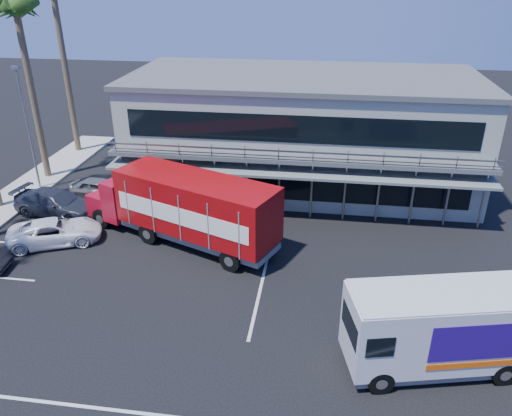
# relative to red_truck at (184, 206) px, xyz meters

# --- Properties ---
(ground) EXTENTS (120.00, 120.00, 0.00)m
(ground) POSITION_rel_red_truck_xyz_m (2.57, -5.53, -2.12)
(ground) COLOR black
(ground) RESTS_ON ground
(building) EXTENTS (22.40, 12.00, 7.30)m
(building) POSITION_rel_red_truck_xyz_m (5.57, 9.41, 1.54)
(building) COLOR #A2A89A
(building) RESTS_ON ground
(palm_e) EXTENTS (2.80, 2.80, 12.25)m
(palm_e) POSITION_rel_red_truck_xyz_m (-12.13, 7.47, 8.45)
(palm_e) COLOR brown
(palm_e) RESTS_ON ground
(light_pole_far) EXTENTS (0.50, 0.25, 8.09)m
(light_pole_far) POSITION_rel_red_truck_xyz_m (-11.63, 5.47, 2.38)
(light_pole_far) COLOR gray
(light_pole_far) RESTS_ON ground
(red_truck) EXTENTS (11.56, 6.83, 3.85)m
(red_truck) POSITION_rel_red_truck_xyz_m (0.00, 0.00, 0.00)
(red_truck) COLOR maroon
(red_truck) RESTS_ON ground
(white_van) EXTENTS (7.20, 3.86, 3.35)m
(white_van) POSITION_rel_red_truck_xyz_m (11.69, -7.87, -0.34)
(white_van) COLOR silver
(white_van) RESTS_ON ground
(parked_car_c) EXTENTS (5.30, 3.95, 1.34)m
(parked_car_c) POSITION_rel_red_truck_xyz_m (-6.93, -1.13, -1.45)
(parked_car_c) COLOR white
(parked_car_c) RESTS_ON ground
(parked_car_d) EXTENTS (5.52, 2.96, 1.52)m
(parked_car_d) POSITION_rel_red_truck_xyz_m (-8.53, 2.07, -1.36)
(parked_car_d) COLOR #2C303B
(parked_car_d) RESTS_ON ground
(parked_car_e) EXTENTS (4.12, 2.11, 1.34)m
(parked_car_e) POSITION_rel_red_truck_xyz_m (-6.93, 4.64, -1.45)
(parked_car_e) COLOR slate
(parked_car_e) RESTS_ON ground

